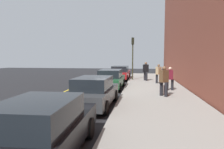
# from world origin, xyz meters

# --- Properties ---
(ground_plane) EXTENTS (56.00, 56.00, 0.00)m
(ground_plane) POSITION_xyz_m (0.00, 0.00, 0.00)
(ground_plane) COLOR black
(sidewalk) EXTENTS (28.00, 4.60, 0.15)m
(sidewalk) POSITION_xyz_m (0.00, -3.30, 0.07)
(sidewalk) COLOR gray
(sidewalk) RESTS_ON ground
(lane_stripe_centre) EXTENTS (28.00, 0.14, 0.01)m
(lane_stripe_centre) POSITION_xyz_m (0.00, 3.20, 0.00)
(lane_stripe_centre) COLOR gold
(lane_stripe_centre) RESTS_ON ground
(parked_car_black) EXTENTS (4.48, 1.99, 1.51)m
(parked_car_black) POSITION_xyz_m (-10.81, 0.14, 0.76)
(parked_car_black) COLOR black
(parked_car_black) RESTS_ON ground
(parked_car_charcoal) EXTENTS (4.58, 1.99, 1.51)m
(parked_car_charcoal) POSITION_xyz_m (-5.43, 0.08, 0.76)
(parked_car_charcoal) COLOR black
(parked_car_charcoal) RESTS_ON ground
(parked_car_green) EXTENTS (4.56, 1.95, 1.51)m
(parked_car_green) POSITION_xyz_m (0.51, 0.09, 0.76)
(parked_car_green) COLOR black
(parked_car_green) RESTS_ON ground
(parked_car_red) EXTENTS (4.84, 2.01, 1.51)m
(parked_car_red) POSITION_xyz_m (6.91, -0.04, 0.76)
(parked_car_red) COLOR black
(parked_car_red) RESTS_ON ground
(pedestrian_black_coat) EXTENTS (0.57, 0.58, 1.83)m
(pedestrian_black_coat) POSITION_xyz_m (5.21, -2.73, 1.13)
(pedestrian_black_coat) COLOR black
(pedestrian_black_coat) RESTS_ON sidewalk
(pedestrian_tan_coat) EXTENTS (0.53, 0.53, 1.71)m
(pedestrian_tan_coat) POSITION_xyz_m (3.08, -3.80, 1.06)
(pedestrian_tan_coat) COLOR black
(pedestrian_tan_coat) RESTS_ON sidewalk
(pedestrian_brown_coat) EXTENTS (0.54, 0.57, 1.80)m
(pedestrian_brown_coat) POSITION_xyz_m (-2.87, -3.61, 1.11)
(pedestrian_brown_coat) COLOR black
(pedestrian_brown_coat) RESTS_ON sidewalk
(pedestrian_burgundy_coat) EXTENTS (0.49, 0.54, 1.65)m
(pedestrian_burgundy_coat) POSITION_xyz_m (-0.56, -4.28, 1.03)
(pedestrian_burgundy_coat) COLOR black
(pedestrian_burgundy_coat) RESTS_ON sidewalk
(traffic_light_pole) EXTENTS (0.35, 0.26, 4.31)m
(traffic_light_pole) POSITION_xyz_m (5.93, -1.40, 3.07)
(traffic_light_pole) COLOR #2D2D19
(traffic_light_pole) RESTS_ON sidewalk
(rolling_suitcase) EXTENTS (0.34, 0.22, 0.94)m
(rolling_suitcase) POSITION_xyz_m (-2.42, -3.77, 0.44)
(rolling_suitcase) COLOR #471E19
(rolling_suitcase) RESTS_ON sidewalk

